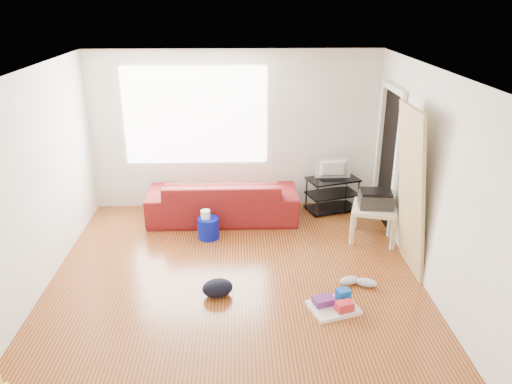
{
  "coord_description": "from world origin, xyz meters",
  "views": [
    {
      "loc": [
        0.06,
        -5.12,
        3.25
      ],
      "look_at": [
        0.27,
        0.6,
        0.97
      ],
      "focal_mm": 35.0,
      "sensor_mm": 36.0,
      "label": 1
    }
  ],
  "objects_px": {
    "side_table": "(374,212)",
    "bucket": "(209,238)",
    "cleaning_tray": "(335,304)",
    "sofa": "(223,218)",
    "backpack": "(218,295)",
    "tv_stand": "(332,194)"
  },
  "relations": [
    {
      "from": "sofa",
      "to": "backpack",
      "type": "height_order",
      "value": "sofa"
    },
    {
      "from": "tv_stand",
      "to": "bucket",
      "type": "bearing_deg",
      "value": -171.67
    },
    {
      "from": "sofa",
      "to": "bucket",
      "type": "height_order",
      "value": "sofa"
    },
    {
      "from": "sofa",
      "to": "cleaning_tray",
      "type": "relative_size",
      "value": 3.7
    },
    {
      "from": "sofa",
      "to": "tv_stand",
      "type": "height_order",
      "value": "tv_stand"
    },
    {
      "from": "side_table",
      "to": "cleaning_tray",
      "type": "height_order",
      "value": "side_table"
    },
    {
      "from": "side_table",
      "to": "backpack",
      "type": "xyz_separation_m",
      "value": [
        -2.15,
        -1.38,
        -0.41
      ]
    },
    {
      "from": "side_table",
      "to": "cleaning_tray",
      "type": "distance_m",
      "value": 1.92
    },
    {
      "from": "sofa",
      "to": "tv_stand",
      "type": "relative_size",
      "value": 2.58
    },
    {
      "from": "bucket",
      "to": "backpack",
      "type": "bearing_deg",
      "value": -82.92
    },
    {
      "from": "tv_stand",
      "to": "bucket",
      "type": "height_order",
      "value": "tv_stand"
    },
    {
      "from": "backpack",
      "to": "bucket",
      "type": "bearing_deg",
      "value": 80.71
    },
    {
      "from": "side_table",
      "to": "sofa",
      "type": "bearing_deg",
      "value": 160.66
    },
    {
      "from": "tv_stand",
      "to": "cleaning_tray",
      "type": "distance_m",
      "value": 2.75
    },
    {
      "from": "side_table",
      "to": "bucket",
      "type": "relative_size",
      "value": 2.47
    },
    {
      "from": "sofa",
      "to": "bucket",
      "type": "xyz_separation_m",
      "value": [
        -0.19,
        -0.65,
        0.0
      ]
    },
    {
      "from": "side_table",
      "to": "bucket",
      "type": "height_order",
      "value": "side_table"
    },
    {
      "from": "sofa",
      "to": "side_table",
      "type": "distance_m",
      "value": 2.31
    },
    {
      "from": "bucket",
      "to": "backpack",
      "type": "height_order",
      "value": "bucket"
    },
    {
      "from": "side_table",
      "to": "bucket",
      "type": "xyz_separation_m",
      "value": [
        -2.34,
        0.1,
        -0.41
      ]
    },
    {
      "from": "side_table",
      "to": "cleaning_tray",
      "type": "bearing_deg",
      "value": -116.75
    },
    {
      "from": "tv_stand",
      "to": "backpack",
      "type": "distance_m",
      "value": 2.98
    }
  ]
}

